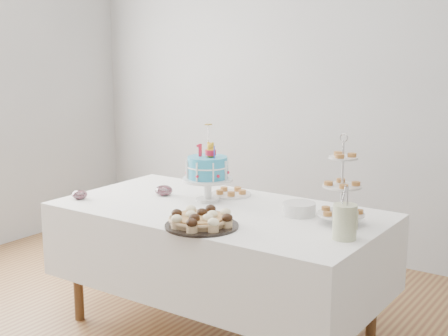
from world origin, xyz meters
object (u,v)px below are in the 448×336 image
Objects in this scene: plate_stack at (299,209)px; utensil_pitcher at (345,220)px; cupcake_tray at (202,219)px; pie at (199,220)px; jam_bowl_b at (164,191)px; tiered_stand at (342,187)px; birthday_cake at (208,181)px; pastry_plate at (231,193)px; jam_bowl_a at (80,195)px; table at (219,246)px.

plate_stack is 0.69× the size of utensil_pitcher.
cupcake_tray is 0.03m from pie.
plate_stack is at bearing 4.93° from jam_bowl_b.
pie is at bearing -165.61° from utensil_pitcher.
plate_stack is at bearing 55.13° from pie.
utensil_pitcher is (0.12, -0.23, -0.11)m from tiered_stand.
tiered_stand is at bearing -5.91° from birthday_cake.
cupcake_tray is at bearing -140.90° from tiered_stand.
pastry_plate is (-0.26, 0.66, -0.03)m from cupcake_tray.
pastry_plate is (0.03, 0.20, -0.11)m from birthday_cake.
jam_bowl_b is at bearing -179.12° from birthday_cake.
utensil_pitcher is (1.31, -0.18, 0.06)m from jam_bowl_b.
jam_bowl_a is (-1.56, -0.42, -0.18)m from tiered_stand.
pastry_plate is at bearing 111.62° from table.
tiered_stand is 1.20m from jam_bowl_b.
utensil_pitcher is at bearing -7.86° from table.
plate_stack is (-0.26, 0.03, -0.17)m from tiered_stand.
tiered_stand reaches higher than utensil_pitcher.
table is at bearing -162.50° from plate_stack.
utensil_pitcher is (0.70, 0.24, 0.05)m from cupcake_tray.
pastry_plate is at bearing 40.58° from jam_bowl_a.
birthday_cake is 0.88m from tiered_stand.
utensil_pitcher is (0.39, -0.26, 0.06)m from plate_stack.
birthday_cake is 4.96× the size of jam_bowl_a.
table is 0.40m from birthday_cake.
jam_bowl_a reaches higher than table.
plate_stack is 1.37m from jam_bowl_a.
tiered_stand reaches higher than jam_bowl_a.
plate_stack is at bearing 19.11° from jam_bowl_a.
utensil_pitcher reaches higher than pie.
jam_bowl_b is at bearing 145.20° from pie.
pastry_plate is (-0.58, 0.17, -0.02)m from plate_stack.
utensil_pitcher is (1.00, -0.22, -0.03)m from birthday_cake.
jam_bowl_b reaches higher than pie.
pie is at bearing -142.70° from tiered_stand.
birthday_cake is 2.57× the size of plate_stack.
birthday_cake is 0.24m from pastry_plate.
jam_bowl_a is at bearing -176.57° from utensil_pitcher.
plate_stack is 0.71× the size of pastry_plate.
jam_bowl_a is at bearing -135.09° from jam_bowl_b.
utensil_pitcher is at bearing 18.76° from cupcake_tray.
jam_bowl_b is (0.37, 0.37, 0.00)m from jam_bowl_a.
table is 7.18× the size of utensil_pitcher.
cupcake_tray reaches higher than pastry_plate.
cupcake_tray is 1.46× the size of utensil_pitcher.
utensil_pitcher reaches higher than jam_bowl_a.
utensil_pitcher reaches higher than pastry_plate.
jam_bowl_b is 1.32m from utensil_pitcher.
tiered_stand reaches higher than jam_bowl_b.
birthday_cake is at bearing 146.23° from table.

